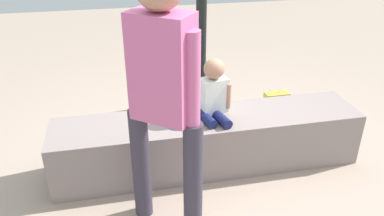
{
  "coord_description": "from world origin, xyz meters",
  "views": [
    {
      "loc": [
        -0.69,
        -2.6,
        1.94
      ],
      "look_at": [
        -0.2,
        -0.28,
        0.7
      ],
      "focal_mm": 35.97,
      "sensor_mm": 36.0,
      "label": 1
    }
  ],
  "objects_px": {
    "cake_box_white": "(229,123)",
    "adult_standing": "(163,85)",
    "child_seated": "(213,93)",
    "handbag_black_leather": "(168,119)",
    "cake_plate": "(179,121)",
    "party_cup_red": "(256,122)",
    "water_bottle_near_gift": "(144,100)",
    "gift_bag": "(276,107)"
  },
  "relations": [
    {
      "from": "cake_box_white",
      "to": "adult_standing",
      "type": "bearing_deg",
      "value": -124.83
    },
    {
      "from": "gift_bag",
      "to": "cake_box_white",
      "type": "bearing_deg",
      "value": -175.11
    },
    {
      "from": "water_bottle_near_gift",
      "to": "cake_box_white",
      "type": "height_order",
      "value": "water_bottle_near_gift"
    },
    {
      "from": "water_bottle_near_gift",
      "to": "party_cup_red",
      "type": "relative_size",
      "value": 1.64
    },
    {
      "from": "party_cup_red",
      "to": "gift_bag",
      "type": "bearing_deg",
      "value": 15.87
    },
    {
      "from": "cake_box_white",
      "to": "party_cup_red",
      "type": "bearing_deg",
      "value": -4.45
    },
    {
      "from": "party_cup_red",
      "to": "handbag_black_leather",
      "type": "relative_size",
      "value": 0.34
    },
    {
      "from": "child_seated",
      "to": "water_bottle_near_gift",
      "type": "distance_m",
      "value": 1.37
    },
    {
      "from": "cake_plate",
      "to": "water_bottle_near_gift",
      "type": "bearing_deg",
      "value": 98.33
    },
    {
      "from": "cake_box_white",
      "to": "water_bottle_near_gift",
      "type": "bearing_deg",
      "value": 140.13
    },
    {
      "from": "adult_standing",
      "to": "cake_box_white",
      "type": "height_order",
      "value": "adult_standing"
    },
    {
      "from": "adult_standing",
      "to": "cake_plate",
      "type": "xyz_separation_m",
      "value": [
        0.18,
        0.54,
        -0.56
      ]
    },
    {
      "from": "child_seated",
      "to": "adult_standing",
      "type": "bearing_deg",
      "value": -128.17
    },
    {
      "from": "cake_box_white",
      "to": "handbag_black_leather",
      "type": "relative_size",
      "value": 0.93
    },
    {
      "from": "cake_box_white",
      "to": "cake_plate",
      "type": "bearing_deg",
      "value": -136.12
    },
    {
      "from": "gift_bag",
      "to": "water_bottle_near_gift",
      "type": "distance_m",
      "value": 1.4
    },
    {
      "from": "adult_standing",
      "to": "handbag_black_leather",
      "type": "relative_size",
      "value": 5.08
    },
    {
      "from": "cake_plate",
      "to": "handbag_black_leather",
      "type": "distance_m",
      "value": 0.77
    },
    {
      "from": "handbag_black_leather",
      "to": "cake_plate",
      "type": "bearing_deg",
      "value": -91.18
    },
    {
      "from": "cake_box_white",
      "to": "handbag_black_leather",
      "type": "distance_m",
      "value": 0.59
    },
    {
      "from": "gift_bag",
      "to": "cake_box_white",
      "type": "relative_size",
      "value": 1.19
    },
    {
      "from": "gift_bag",
      "to": "handbag_black_leather",
      "type": "distance_m",
      "value": 1.08
    },
    {
      "from": "adult_standing",
      "to": "party_cup_red",
      "type": "bearing_deg",
      "value": 46.15
    },
    {
      "from": "child_seated",
      "to": "gift_bag",
      "type": "distance_m",
      "value": 1.1
    },
    {
      "from": "gift_bag",
      "to": "adult_standing",
      "type": "bearing_deg",
      "value": -137.79
    },
    {
      "from": "water_bottle_near_gift",
      "to": "handbag_black_leather",
      "type": "xyz_separation_m",
      "value": [
        0.19,
        -0.53,
        0.03
      ]
    },
    {
      "from": "child_seated",
      "to": "handbag_black_leather",
      "type": "height_order",
      "value": "child_seated"
    },
    {
      "from": "party_cup_red",
      "to": "cake_box_white",
      "type": "xyz_separation_m",
      "value": [
        -0.27,
        0.02,
        0.02
      ]
    },
    {
      "from": "party_cup_red",
      "to": "cake_box_white",
      "type": "height_order",
      "value": "cake_box_white"
    },
    {
      "from": "handbag_black_leather",
      "to": "cake_box_white",
      "type": "bearing_deg",
      "value": -11.38
    },
    {
      "from": "adult_standing",
      "to": "handbag_black_leather",
      "type": "distance_m",
      "value": 1.54
    },
    {
      "from": "child_seated",
      "to": "gift_bag",
      "type": "height_order",
      "value": "child_seated"
    },
    {
      "from": "child_seated",
      "to": "adult_standing",
      "type": "distance_m",
      "value": 0.84
    },
    {
      "from": "child_seated",
      "to": "handbag_black_leather",
      "type": "xyz_separation_m",
      "value": [
        -0.27,
        0.63,
        -0.55
      ]
    },
    {
      "from": "child_seated",
      "to": "cake_plate",
      "type": "xyz_separation_m",
      "value": [
        -0.29,
        -0.05,
        -0.19
      ]
    },
    {
      "from": "child_seated",
      "to": "party_cup_red",
      "type": "xyz_separation_m",
      "value": [
        0.58,
        0.49,
        -0.61
      ]
    },
    {
      "from": "child_seated",
      "to": "party_cup_red",
      "type": "relative_size",
      "value": 4.15
    },
    {
      "from": "party_cup_red",
      "to": "water_bottle_near_gift",
      "type": "bearing_deg",
      "value": 147.55
    },
    {
      "from": "party_cup_red",
      "to": "child_seated",
      "type": "bearing_deg",
      "value": -139.51
    },
    {
      "from": "gift_bag",
      "to": "cake_box_white",
      "type": "distance_m",
      "value": 0.51
    },
    {
      "from": "adult_standing",
      "to": "water_bottle_near_gift",
      "type": "bearing_deg",
      "value": 89.79
    },
    {
      "from": "cake_plate",
      "to": "handbag_black_leather",
      "type": "bearing_deg",
      "value": 88.82
    }
  ]
}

